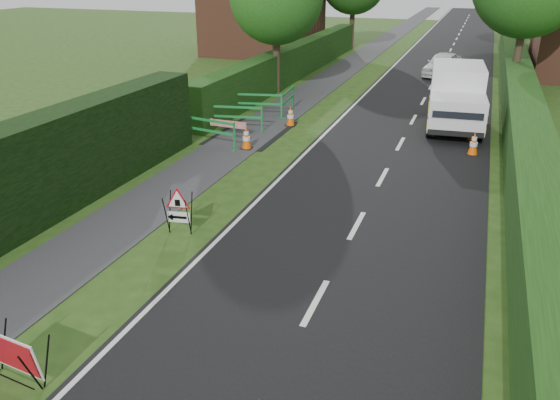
% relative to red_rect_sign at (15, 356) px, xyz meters
% --- Properties ---
extents(ground, '(120.00, 120.00, 0.00)m').
position_rel_red_rect_sign_xyz_m(ground, '(1.16, 2.55, -0.47)').
color(ground, '#234313').
rests_on(ground, ground).
extents(road_surface, '(6.00, 90.00, 0.02)m').
position_rel_red_rect_sign_xyz_m(road_surface, '(3.66, 37.55, -0.47)').
color(road_surface, black).
rests_on(road_surface, ground).
extents(footpath, '(2.00, 90.00, 0.02)m').
position_rel_red_rect_sign_xyz_m(footpath, '(-1.84, 37.55, -0.46)').
color(footpath, '#2D2D30').
rests_on(footpath, ground).
extents(hedge_west_far, '(1.00, 24.00, 1.80)m').
position_rel_red_rect_sign_xyz_m(hedge_west_far, '(-3.84, 24.55, -0.47)').
color(hedge_west_far, '#14380F').
rests_on(hedge_west_far, ground).
extents(hedge_east, '(1.20, 50.00, 1.50)m').
position_rel_red_rect_sign_xyz_m(hedge_east, '(7.66, 18.55, -0.47)').
color(hedge_east, '#14380F').
rests_on(hedge_east, ground).
extents(house_west, '(7.50, 7.40, 7.88)m').
position_rel_red_rect_sign_xyz_m(house_west, '(-8.84, 32.55, 2.43)').
color(house_west, brown).
rests_on(house_west, ground).
extents(red_rect_sign, '(1.01, 0.68, 0.82)m').
position_rel_red_rect_sign_xyz_m(red_rect_sign, '(0.00, 0.00, 0.00)').
color(red_rect_sign, black).
rests_on(red_rect_sign, ground).
extents(triangle_sign, '(0.78, 0.78, 0.98)m').
position_rel_red_rect_sign_xyz_m(triangle_sign, '(-0.21, 5.20, 0.21)').
color(triangle_sign, black).
rests_on(triangle_sign, ground).
extents(works_van, '(2.37, 5.14, 2.28)m').
position_rel_red_rect_sign_xyz_m(works_van, '(5.23, 17.11, 0.74)').
color(works_van, silver).
rests_on(works_van, ground).
extents(traffic_cone_0, '(0.38, 0.38, 0.79)m').
position_rel_red_rect_sign_xyz_m(traffic_cone_0, '(6.09, 13.69, -0.08)').
color(traffic_cone_0, black).
rests_on(traffic_cone_0, ground).
extents(traffic_cone_1, '(0.38, 0.38, 0.79)m').
position_rel_red_rect_sign_xyz_m(traffic_cone_1, '(6.01, 15.35, -0.08)').
color(traffic_cone_1, black).
rests_on(traffic_cone_1, ground).
extents(traffic_cone_2, '(0.38, 0.38, 0.79)m').
position_rel_red_rect_sign_xyz_m(traffic_cone_2, '(6.38, 17.89, -0.08)').
color(traffic_cone_2, black).
rests_on(traffic_cone_2, ground).
extents(traffic_cone_3, '(0.38, 0.38, 0.79)m').
position_rel_red_rect_sign_xyz_m(traffic_cone_3, '(-1.26, 11.69, -0.08)').
color(traffic_cone_3, black).
rests_on(traffic_cone_3, ground).
extents(traffic_cone_4, '(0.38, 0.38, 0.79)m').
position_rel_red_rect_sign_xyz_m(traffic_cone_4, '(-0.79, 14.98, -0.08)').
color(traffic_cone_4, black).
rests_on(traffic_cone_4, ground).
extents(ped_barrier_0, '(2.09, 0.70, 1.00)m').
position_rel_red_rect_sign_xyz_m(ped_barrier_0, '(-2.54, 11.55, 0.16)').
color(ped_barrier_0, '#178135').
rests_on(ped_barrier_0, ground).
extents(ped_barrier_1, '(2.09, 0.73, 1.00)m').
position_rel_red_rect_sign_xyz_m(ped_barrier_1, '(-2.51, 13.62, 0.16)').
color(ped_barrier_1, '#178135').
rests_on(ped_barrier_1, ground).
extents(ped_barrier_2, '(2.09, 0.78, 1.00)m').
position_rel_red_rect_sign_xyz_m(ped_barrier_2, '(-2.55, 15.87, 0.16)').
color(ped_barrier_2, '#178135').
rests_on(ped_barrier_2, ground).
extents(ped_barrier_3, '(0.54, 2.08, 1.00)m').
position_rel_red_rect_sign_xyz_m(ped_barrier_3, '(-1.58, 16.86, 0.16)').
color(ped_barrier_3, '#178135').
rests_on(ped_barrier_3, ground).
extents(redwhite_plank, '(1.50, 0.13, 0.25)m').
position_rel_red_rect_sign_xyz_m(redwhite_plank, '(-2.52, 12.92, -0.47)').
color(redwhite_plank, red).
rests_on(redwhite_plank, ground).
extents(hatchback_car, '(2.18, 4.01, 1.29)m').
position_rel_red_rect_sign_xyz_m(hatchback_car, '(3.90, 27.91, 0.18)').
color(hatchback_car, white).
rests_on(hatchback_car, ground).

